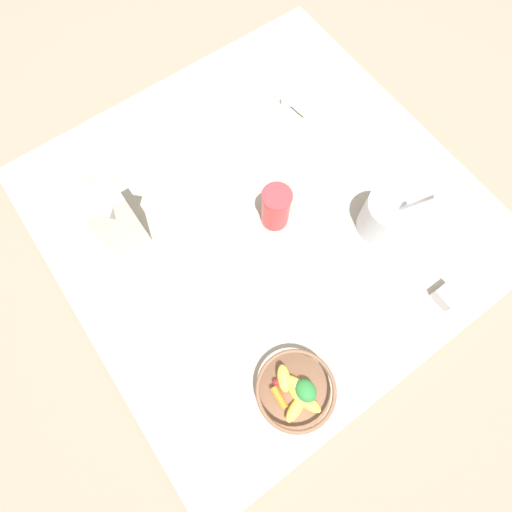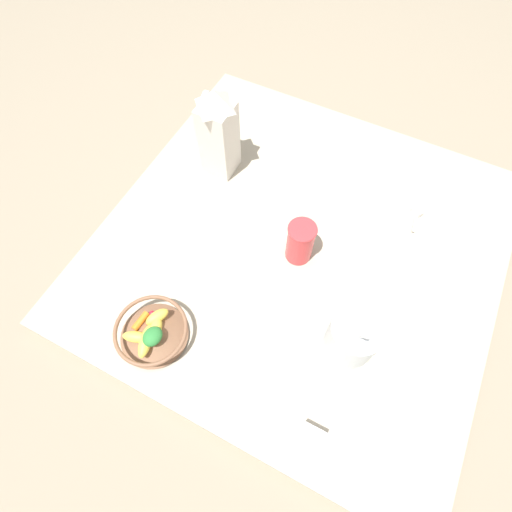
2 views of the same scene
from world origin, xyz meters
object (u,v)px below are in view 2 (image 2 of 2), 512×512
fruit_bowl (152,332)px  spice_jar (311,440)px  yogurt_tub (353,336)px  drinking_cup (300,242)px  milk_carton (218,133)px

fruit_bowl → spice_jar: (0.04, 0.45, -0.02)m
fruit_bowl → spice_jar: size_ratio=3.41×
yogurt_tub → drinking_cup: yogurt_tub is taller
yogurt_tub → drinking_cup: (-0.18, -0.22, 0.00)m
yogurt_tub → milk_carton: bearing=-122.7°
fruit_bowl → drinking_cup: drinking_cup is taller
fruit_bowl → yogurt_tub: yogurt_tub is taller
drinking_cup → spice_jar: size_ratio=2.55×
fruit_bowl → drinking_cup: (-0.38, 0.23, 0.03)m
fruit_bowl → milk_carton: (-0.57, -0.12, 0.11)m
fruit_bowl → milk_carton: bearing=-167.8°
fruit_bowl → spice_jar: 0.45m
drinking_cup → spice_jar: (0.43, 0.22, -0.05)m
yogurt_tub → drinking_cup: 0.28m
milk_carton → drinking_cup: bearing=62.3°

